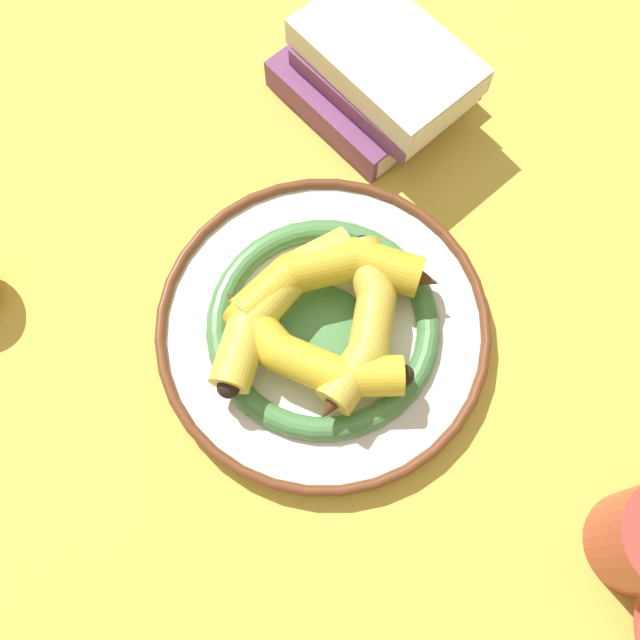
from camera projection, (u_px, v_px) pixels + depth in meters
ground_plane at (323, 332)px, 0.72m from camera, size 2.80×2.80×0.00m
decorative_bowl at (320, 328)px, 0.71m from camera, size 0.32×0.32×0.03m
banana_a at (331, 275)px, 0.69m from camera, size 0.16×0.14×0.04m
banana_b at (279, 300)px, 0.68m from camera, size 0.08×0.20×0.04m
banana_c at (308, 356)px, 0.66m from camera, size 0.19×0.07×0.04m
banana_d at (364, 328)px, 0.67m from camera, size 0.08×0.18×0.04m
book_stack at (380, 73)px, 0.78m from camera, size 0.23×0.20×0.09m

